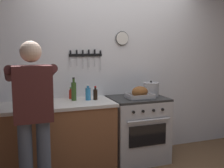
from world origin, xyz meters
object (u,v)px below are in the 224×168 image
object	(u,v)px
person_cook	(33,112)
cutting_board	(30,105)
roasting_pan	(140,93)
stock_pot	(151,89)
stove	(137,129)
bottle_dish_soap	(88,94)
bottle_cooking_oil	(39,95)
bottle_hot_sauce	(71,94)
bottle_soy_sauce	(95,94)
bottle_olive_oil	(74,91)
bottle_wine_red	(31,91)

from	to	relation	value
person_cook	cutting_board	xyz separation A→B (m)	(0.01, 0.55, -0.04)
roasting_pan	stock_pot	xyz separation A→B (m)	(0.24, 0.14, 0.02)
stove	roasting_pan	xyz separation A→B (m)	(-0.01, -0.09, 0.52)
person_cook	bottle_dish_soap	bearing A→B (deg)	-59.52
bottle_cooking_oil	bottle_dish_soap	size ratio (longest dim) A/B	1.26
bottle_hot_sauce	person_cook	bearing A→B (deg)	-124.46
stock_pot	bottle_soy_sauce	xyz separation A→B (m)	(-0.83, -0.01, -0.02)
roasting_pan	bottle_cooking_oil	distance (m)	1.31
stock_pot	bottle_dish_soap	bearing A→B (deg)	179.87
stove	person_cook	bearing A→B (deg)	-157.79
person_cook	cutting_board	size ratio (longest dim) A/B	4.61
bottle_soy_sauce	bottle_olive_oil	xyz separation A→B (m)	(-0.28, 0.05, 0.05)
person_cook	bottle_hot_sauce	size ratio (longest dim) A/B	10.69
stove	person_cook	xyz separation A→B (m)	(-1.45, -0.59, 0.50)
stock_pot	bottle_hot_sauce	xyz separation A→B (m)	(-1.12, 0.17, -0.03)
bottle_soy_sauce	bottle_dish_soap	world-z (taller)	bottle_dish_soap
bottle_olive_oil	bottle_dish_soap	world-z (taller)	bottle_olive_oil
stove	bottle_soy_sauce	world-z (taller)	bottle_soy_sauce
bottle_wine_red	bottle_soy_sauce	distance (m)	0.82
person_cook	stove	bearing A→B (deg)	-77.91
roasting_pan	bottle_soy_sauce	world-z (taller)	bottle_soy_sauce
bottle_soy_sauce	bottle_dish_soap	xyz separation A→B (m)	(-0.10, 0.01, 0.01)
stock_pot	bottle_wine_red	bearing A→B (deg)	174.91
person_cook	bottle_wine_red	size ratio (longest dim) A/B	5.15
bottle_soy_sauce	bottle_hot_sauce	world-z (taller)	bottle_soy_sauce
cutting_board	bottle_soy_sauce	size ratio (longest dim) A/B	2.00
cutting_board	bottle_cooking_oil	bearing A→B (deg)	41.93
person_cook	bottle_cooking_oil	xyz separation A→B (m)	(0.13, 0.66, 0.06)
cutting_board	bottle_cooking_oil	world-z (taller)	bottle_cooking_oil
bottle_hot_sauce	bottle_olive_oil	distance (m)	0.14
bottle_soy_sauce	stock_pot	bearing A→B (deg)	0.58
stock_pot	cutting_board	xyz separation A→B (m)	(-1.67, -0.09, -0.09)
person_cook	bottle_soy_sauce	world-z (taller)	person_cook
cutting_board	bottle_wine_red	distance (m)	0.27
cutting_board	bottle_hot_sauce	size ratio (longest dim) A/B	2.32
bottle_olive_oil	stove	bearing A→B (deg)	-6.19
bottle_hot_sauce	cutting_board	bearing A→B (deg)	-155.07
stock_pot	bottle_wine_red	size ratio (longest dim) A/B	0.71
bottle_hot_sauce	bottle_dish_soap	size ratio (longest dim) A/B	0.76
bottle_soy_sauce	bottle_hot_sauce	xyz separation A→B (m)	(-0.29, 0.18, -0.01)
bottle_cooking_oil	stove	bearing A→B (deg)	-3.17
stock_pot	cutting_board	distance (m)	1.67
bottle_wine_red	bottle_cooking_oil	world-z (taller)	bottle_wine_red
bottle_cooking_oil	bottle_dish_soap	distance (m)	0.62
roasting_pan	stock_pot	world-z (taller)	stock_pot
bottle_wine_red	bottle_soy_sauce	xyz separation A→B (m)	(0.80, -0.15, -0.06)
person_cook	cutting_board	bearing A→B (deg)	-10.96
bottle_dish_soap	roasting_pan	bearing A→B (deg)	-11.70
bottle_cooking_oil	bottle_hot_sauce	xyz separation A→B (m)	(0.42, 0.14, -0.04)
stove	bottle_wine_red	distance (m)	1.53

